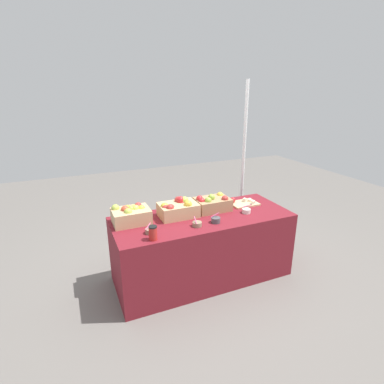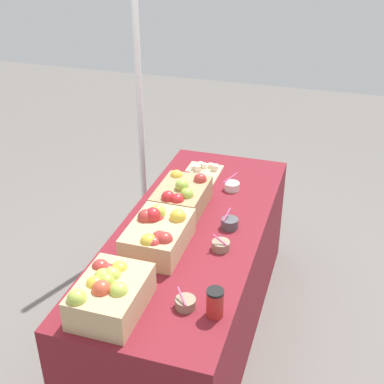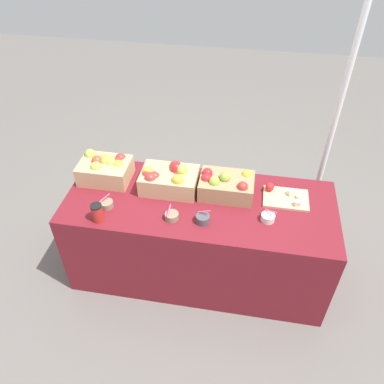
{
  "view_description": "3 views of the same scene",
  "coord_description": "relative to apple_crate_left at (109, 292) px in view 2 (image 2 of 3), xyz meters",
  "views": [
    {
      "loc": [
        -1.27,
        -2.65,
        2.02
      ],
      "look_at": [
        -0.1,
        0.06,
        1.01
      ],
      "focal_mm": 28.16,
      "sensor_mm": 36.0,
      "label": 1
    },
    {
      "loc": [
        -2.25,
        -0.7,
        2.26
      ],
      "look_at": [
        -0.04,
        -0.01,
        0.98
      ],
      "focal_mm": 48.32,
      "sensor_mm": 36.0,
      "label": 2
    },
    {
      "loc": [
        0.29,
        -1.97,
        2.54
      ],
      "look_at": [
        -0.05,
        -0.03,
        0.84
      ],
      "focal_mm": 35.82,
      "sensor_mm": 36.0,
      "label": 3
    }
  ],
  "objects": [
    {
      "name": "apple_crate_right",
      "position": [
        0.89,
        -0.03,
        -0.01
      ],
      "size": [
        0.38,
        0.26,
        0.19
      ],
      "color": "tan",
      "rests_on": "table"
    },
    {
      "name": "table",
      "position": [
        0.73,
        -0.14,
        -0.46
      ],
      "size": [
        1.9,
        0.76,
        0.74
      ],
      "primitive_type": "cube",
      "color": "maroon",
      "rests_on": "ground_plane"
    },
    {
      "name": "apple_crate_left",
      "position": [
        0.0,
        0.0,
        0.0
      ],
      "size": [
        0.37,
        0.27,
        0.19
      ],
      "color": "tan",
      "rests_on": "table"
    },
    {
      "name": "apple_crate_middle",
      "position": [
        0.48,
        -0.04,
        -0.0
      ],
      "size": [
        0.4,
        0.27,
        0.2
      ],
      "color": "tan",
      "rests_on": "table"
    },
    {
      "name": "sample_bowl_near",
      "position": [
        0.57,
        -0.34,
        -0.07
      ],
      "size": [
        0.09,
        0.09,
        0.09
      ],
      "color": "gray",
      "rests_on": "table"
    },
    {
      "name": "sample_bowl_far",
      "position": [
        0.78,
        -0.34,
        -0.06
      ],
      "size": [
        0.09,
        0.09,
        0.1
      ],
      "color": "#4C4C51",
      "rests_on": "table"
    },
    {
      "name": "coffee_cup",
      "position": [
        0.09,
        -0.44,
        -0.02
      ],
      "size": [
        0.08,
        0.08,
        0.13
      ],
      "color": "red",
      "rests_on": "table"
    },
    {
      "name": "tent_pole",
      "position": [
        1.63,
        0.52,
        0.24
      ],
      "size": [
        0.04,
        0.04,
        2.13
      ],
      "primitive_type": "cylinder",
      "color": "white",
      "rests_on": "ground_plane"
    },
    {
      "name": "sample_bowl_mid",
      "position": [
        1.2,
        -0.25,
        -0.06
      ],
      "size": [
        0.1,
        0.1,
        0.1
      ],
      "color": "silver",
      "rests_on": "table"
    },
    {
      "name": "cutting_board_front",
      "position": [
        1.31,
        -0.01,
        -0.07
      ],
      "size": [
        0.31,
        0.22,
        0.08
      ],
      "color": "#D1B284",
      "rests_on": "table"
    },
    {
      "name": "sample_bowl_extra",
      "position": [
        0.1,
        -0.31,
        -0.07
      ],
      "size": [
        0.09,
        0.09,
        0.09
      ],
      "color": "gray",
      "rests_on": "table"
    },
    {
      "name": "ground_plane",
      "position": [
        0.73,
        -0.14,
        -0.83
      ],
      "size": [
        10.0,
        10.0,
        0.0
      ],
      "primitive_type": "plane",
      "color": "slate"
    }
  ]
}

